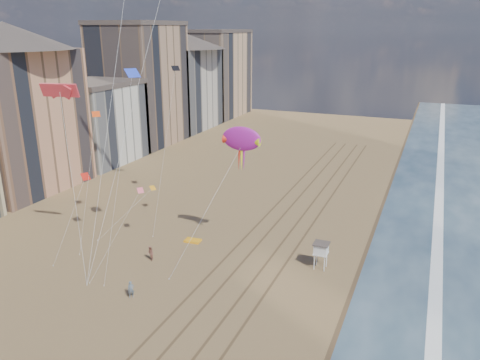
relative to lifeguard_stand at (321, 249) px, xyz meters
name	(u,v)px	position (x,y,z in m)	size (l,w,h in m)	color
wet_sand	(406,232)	(8.69, 14.80, -2.52)	(260.00, 260.00, 0.00)	#42301E
foam	(438,237)	(12.89, 14.80, -2.52)	(260.00, 260.00, 0.00)	white
tracks	(272,241)	(-7.76, 4.80, -2.51)	(7.68, 120.00, 0.01)	brown
buildings	(125,91)	(-56.04, 40.38, 11.03)	(34.72, 131.35, 29.00)	#C6B284
lifeguard_stand	(321,249)	(0.00, 0.00, 0.00)	(1.81, 1.81, 3.27)	silver
grounded_kite	(193,241)	(-17.54, 0.57, -2.40)	(2.14, 1.36, 0.24)	#FFA415
show_kite	(241,139)	(-10.25, 0.09, 12.34)	(4.88, 5.27, 18.13)	#A21991
kite_flyer_a	(131,289)	(-17.04, -14.10, -1.57)	(0.69, 0.45, 1.90)	slate
kite_flyer_b	(150,254)	(-19.75, -6.24, -1.59)	(0.91, 0.71, 1.87)	#985E4D
small_kites	(130,122)	(-25.14, -1.08, 13.46)	(12.43, 16.27, 19.40)	#FF4C15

